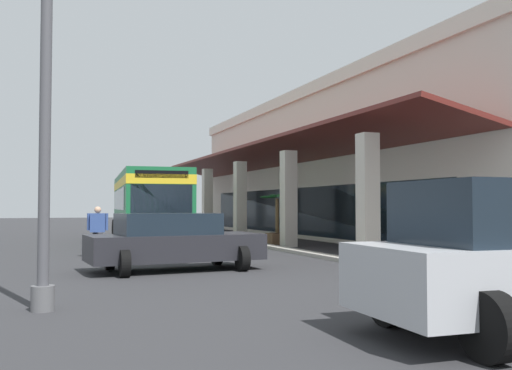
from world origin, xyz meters
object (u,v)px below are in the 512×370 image
object	(u,v)px
pedestrian	(98,229)
parked_sedan_charcoal	(173,241)
transit_bus	(147,202)
lot_light_pole	(46,60)
potted_palm	(277,231)

from	to	relation	value
pedestrian	parked_sedan_charcoal	bearing A→B (deg)	17.93
transit_bus	parked_sedan_charcoal	world-z (taller)	transit_bus
pedestrian	lot_light_pole	size ratio (longest dim) A/B	0.22
parked_sedan_charcoal	potted_palm	size ratio (longest dim) A/B	2.02
parked_sedan_charcoal	potted_palm	distance (m)	10.59
transit_bus	pedestrian	world-z (taller)	transit_bus
transit_bus	potted_palm	bearing A→B (deg)	57.50
transit_bus	parked_sedan_charcoal	xyz separation A→B (m)	(11.61, -1.40, -1.10)
transit_bus	lot_light_pole	distance (m)	17.21
transit_bus	potted_palm	xyz separation A→B (m)	(3.24, 5.08, -1.28)
pedestrian	potted_palm	world-z (taller)	potted_palm
pedestrian	potted_palm	size ratio (longest dim) A/B	0.74
transit_bus	parked_sedan_charcoal	bearing A→B (deg)	-6.88
transit_bus	lot_light_pole	xyz separation A→B (m)	(16.45, -4.57, 2.13)
parked_sedan_charcoal	potted_palm	world-z (taller)	potted_palm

